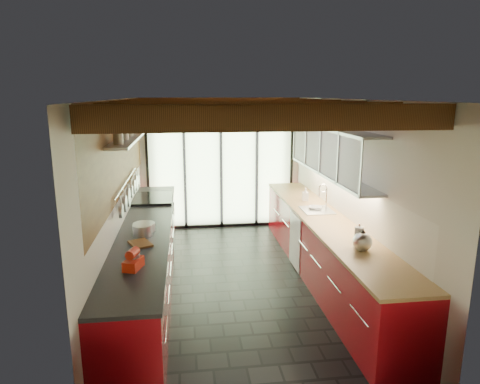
{
  "coord_description": "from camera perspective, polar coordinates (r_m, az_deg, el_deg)",
  "views": [
    {
      "loc": [
        -0.72,
        -5.73,
        2.67
      ],
      "look_at": [
        0.08,
        0.4,
        1.25
      ],
      "focal_mm": 32.0,
      "sensor_mm": 36.0,
      "label": 1
    }
  ],
  "objects": [
    {
      "name": "left_wall_fixtures",
      "position": [
        6.13,
        -14.46,
        4.22
      ],
      "size": [
        0.28,
        2.6,
        0.96
      ],
      "color": "silver",
      "rests_on": "ground"
    },
    {
      "name": "sink_assembly",
      "position": [
        6.67,
        10.33,
        -2.13
      ],
      "size": [
        0.45,
        0.52,
        0.43
      ],
      "color": "silver",
      "rests_on": "right_counter"
    },
    {
      "name": "ceiling_beams",
      "position": [
        6.15,
        -0.75,
        11.0
      ],
      "size": [
        3.14,
        5.06,
        4.9
      ],
      "color": "#593316",
      "rests_on": "ground"
    },
    {
      "name": "cutting_board",
      "position": [
        5.25,
        -13.14,
        -6.73
      ],
      "size": [
        0.32,
        0.37,
        0.03
      ],
      "primitive_type": "cube",
      "rotation": [
        0.0,
        0.0,
        0.43
      ],
      "color": "brown",
      "rests_on": "left_counter"
    },
    {
      "name": "paper_towel",
      "position": [
        5.19,
        15.56,
        -5.83
      ],
      "size": [
        0.14,
        0.14,
        0.29
      ],
      "color": "white",
      "rests_on": "right_counter"
    },
    {
      "name": "left_counter",
      "position": [
        6.16,
        -12.25,
        -8.37
      ],
      "size": [
        0.68,
        5.0,
        0.92
      ],
      "color": "#9D0B14",
      "rests_on": "ground"
    },
    {
      "name": "soap_bottle",
      "position": [
        7.23,
        8.72,
        -0.32
      ],
      "size": [
        0.12,
        0.12,
        0.22
      ],
      "primitive_type": "imported",
      "rotation": [
        0.0,
        0.0,
        -0.19
      ],
      "color": "silver",
      "rests_on": "right_counter"
    },
    {
      "name": "kettle",
      "position": [
        5.1,
        16.02,
        -6.25
      ],
      "size": [
        0.28,
        0.31,
        0.26
      ],
      "color": "silver",
      "rests_on": "right_counter"
    },
    {
      "name": "stand_mixer",
      "position": [
        4.56,
        -14.04,
        -8.84
      ],
      "size": [
        0.21,
        0.28,
        0.22
      ],
      "color": "red",
      "rests_on": "left_counter"
    },
    {
      "name": "upper_cabinets_right",
      "position": [
        6.45,
        12.13,
        5.35
      ],
      "size": [
        0.34,
        3.0,
        3.0
      ],
      "color": "silver",
      "rests_on": "ground"
    },
    {
      "name": "range_stove",
      "position": [
        7.53,
        -11.39,
        -4.31
      ],
      "size": [
        0.66,
        0.9,
        0.97
      ],
      "color": "silver",
      "rests_on": "ground"
    },
    {
      "name": "glass_door",
      "position": [
        8.51,
        -2.56,
        6.11
      ],
      "size": [
        2.95,
        0.1,
        2.9
      ],
      "color": "#C6EAAD",
      "rests_on": "ground"
    },
    {
      "name": "bowl",
      "position": [
        6.73,
        10.01,
        -2.11
      ],
      "size": [
        0.27,
        0.27,
        0.05
      ],
      "primitive_type": "imported",
      "rotation": [
        0.0,
        0.0,
        -0.35
      ],
      "color": "silver",
      "rests_on": "right_counter"
    },
    {
      "name": "pot_small",
      "position": [
        5.73,
        -12.67,
        -4.6
      ],
      "size": [
        0.3,
        0.3,
        0.11
      ],
      "primitive_type": "cylinder",
      "rotation": [
        0.0,
        0.0,
        0.06
      ],
      "color": "silver",
      "rests_on": "left_counter"
    },
    {
      "name": "pot_large",
      "position": [
        5.51,
        -12.88,
        -5.06
      ],
      "size": [
        0.25,
        0.25,
        0.15
      ],
      "primitive_type": "cylinder",
      "rotation": [
        0.0,
        0.0,
        -0.06
      ],
      "color": "silver",
      "rests_on": "left_counter"
    },
    {
      "name": "room_shell",
      "position": [
        5.86,
        -0.29,
        2.95
      ],
      "size": [
        5.5,
        5.5,
        5.5
      ],
      "color": "silver",
      "rests_on": "ground"
    },
    {
      "name": "ground",
      "position": [
        6.36,
        -0.28,
        -11.88
      ],
      "size": [
        5.5,
        5.5,
        0.0
      ],
      "primitive_type": "plane",
      "color": "black",
      "rests_on": "ground"
    },
    {
      "name": "right_counter",
      "position": [
        6.45,
        11.11,
        -7.33
      ],
      "size": [
        0.68,
        5.0,
        0.92
      ],
      "color": "#9D0B14",
      "rests_on": "ground"
    }
  ]
}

